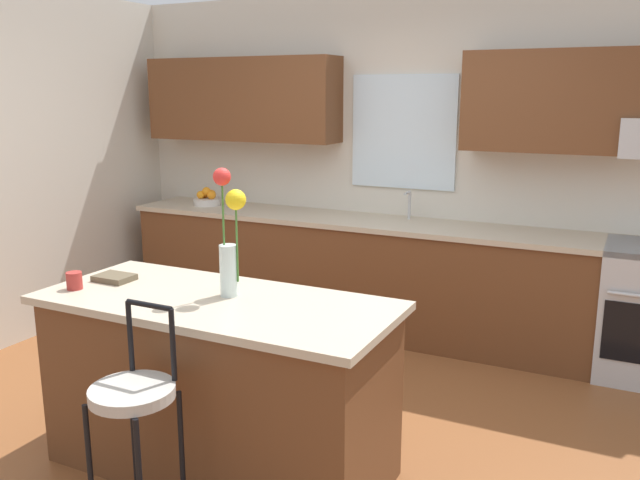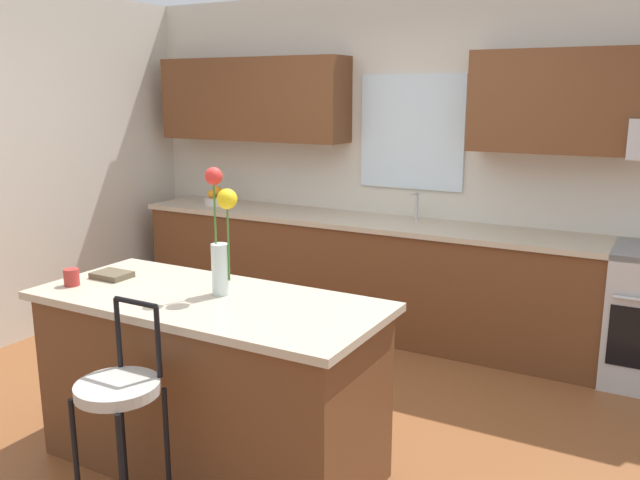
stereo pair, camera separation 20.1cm
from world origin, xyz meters
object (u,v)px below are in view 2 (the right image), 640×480
Objects in this scene: kitchen_island at (210,382)px; cookbook at (112,275)px; mug_ceramic at (72,277)px; bar_stool_near at (120,399)px; flower_vase at (221,234)px; fruit_bowl_oranges at (218,198)px.

kitchen_island is 0.83m from cookbook.
mug_ceramic is 0.45× the size of cookbook.
cookbook is at bearing 177.97° from kitchen_island.
flower_vase is (0.04, 0.68, 0.59)m from bar_stool_near.
flower_vase is at bearing 4.04° from cookbook.
kitchen_island is at bearing -53.46° from fruit_bowl_oranges.
kitchen_island is 0.77m from flower_vase.
fruit_bowl_oranges reaches higher than bar_stool_near.
fruit_bowl_oranges is (-0.99, 2.22, 0.04)m from cookbook.
kitchen_island is at bearing -119.66° from flower_vase.
fruit_bowl_oranges is (-0.92, 2.43, 0.01)m from mug_ceramic.
mug_ceramic reaches higher than kitchen_island.
flower_vase is at bearing 60.34° from kitchen_island.
flower_vase is at bearing 86.44° from bar_stool_near.
cookbook is (-0.68, 0.02, 0.47)m from kitchen_island.
mug_ceramic is at bearing -108.93° from cookbook.
fruit_bowl_oranges is at bearing 128.17° from flower_vase.
bar_stool_near is 0.97m from cookbook.
cookbook is at bearing -66.02° from fruit_bowl_oranges.
fruit_bowl_oranges is (-1.71, 2.17, -0.25)m from flower_vase.
flower_vase is at bearing -51.83° from fruit_bowl_oranges.
flower_vase reaches higher than cookbook.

